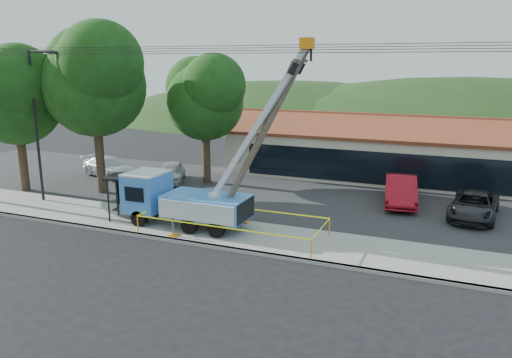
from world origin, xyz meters
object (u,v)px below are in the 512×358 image
object	(u,v)px
car_red	(400,205)
car_silver	(172,183)
leaning_pole	(263,134)
utility_truck	(183,198)
bus_shelter	(132,187)
car_white	(110,178)
car_dark	(472,220)

from	to	relation	value
car_red	car_silver	bearing A→B (deg)	173.21
leaning_pole	car_red	xyz separation A→B (m)	(5.52, 8.30, -5.10)
car_silver	car_red	world-z (taller)	car_red
utility_truck	leaning_pole	world-z (taller)	utility_truck
utility_truck	bus_shelter	bearing A→B (deg)	-179.72
leaning_pole	car_white	world-z (taller)	leaning_pole
utility_truck	car_white	xyz separation A→B (m)	(-10.91, 7.84, -1.60)
car_silver	car_white	distance (m)	5.15
car_silver	car_dark	bearing A→B (deg)	-27.15
leaning_pole	car_white	bearing A→B (deg)	153.18
car_silver	car_white	world-z (taller)	car_white
car_white	car_dark	distance (m)	24.69
car_white	leaning_pole	bearing A→B (deg)	-99.09
utility_truck	car_dark	bearing A→B (deg)	27.54
car_red	car_dark	size ratio (longest dim) A/B	1.02
car_dark	bus_shelter	bearing A→B (deg)	-150.44
car_white	car_red	bearing A→B (deg)	-70.54
utility_truck	car_white	world-z (taller)	utility_truck
leaning_pole	car_dark	distance (m)	12.87
utility_truck	car_white	size ratio (longest dim) A/B	2.03
car_silver	car_dark	xyz separation A→B (m)	(19.54, -0.95, 0.00)
bus_shelter	car_silver	xyz separation A→B (m)	(-2.67, 8.15, -1.88)
bus_shelter	car_white	bearing A→B (deg)	120.82
bus_shelter	car_red	world-z (taller)	bus_shelter
car_silver	car_red	size ratio (longest dim) A/B	0.82
leaning_pole	bus_shelter	world-z (taller)	leaning_pole
car_silver	car_red	xyz separation A→B (m)	(15.55, 0.33, 0.00)
bus_shelter	car_white	world-z (taller)	bus_shelter
car_silver	utility_truck	bearing A→B (deg)	-79.03
bus_shelter	car_red	bearing A→B (deg)	19.32
car_red	leaning_pole	bearing A→B (deg)	-131.64
leaning_pole	car_silver	bearing A→B (deg)	141.54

